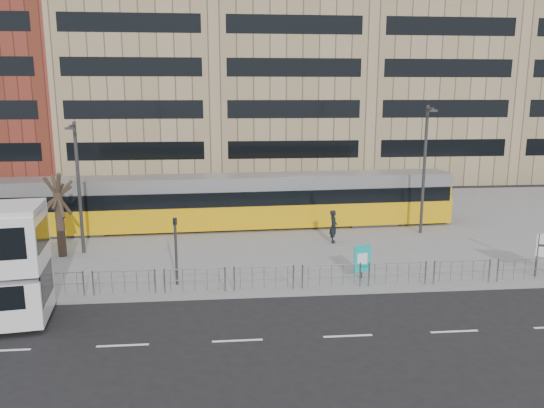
{
  "coord_description": "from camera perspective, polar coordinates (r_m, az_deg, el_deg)",
  "views": [
    {
      "loc": [
        -2.38,
        -21.46,
        8.64
      ],
      "look_at": [
        0.16,
        6.0,
        2.83
      ],
      "focal_mm": 35.0,
      "sensor_mm": 36.0,
      "label": 1
    }
  ],
  "objects": [
    {
      "name": "lamp_post_east",
      "position": [
        33.19,
        16.11,
        4.1
      ],
      "size": [
        0.45,
        1.04,
        7.77
      ],
      "color": "#2D2D30",
      "rests_on": "plaza"
    },
    {
      "name": "pedestrian_barrier",
      "position": [
        23.67,
        5.71,
        -7.05
      ],
      "size": [
        32.07,
        0.07,
        1.1
      ],
      "color": "gray",
      "rests_on": "plaza"
    },
    {
      "name": "traffic_light_west",
      "position": [
        23.97,
        -10.33,
        -4.08
      ],
      "size": [
        0.21,
        0.23,
        3.1
      ],
      "rotation": [
        0.0,
        0.0,
        -0.24
      ],
      "color": "#2D2D30",
      "rests_on": "plaza"
    },
    {
      "name": "pedestrian",
      "position": [
        30.67,
        6.63,
        -2.41
      ],
      "size": [
        0.58,
        0.77,
        1.91
      ],
      "primitive_type": "imported",
      "rotation": [
        0.0,
        0.0,
        1.38
      ],
      "color": "black",
      "rests_on": "plaza"
    },
    {
      "name": "building_row",
      "position": [
        56.03,
        -1.3,
        16.27
      ],
      "size": [
        70.4,
        18.4,
        31.2
      ],
      "color": "maroon",
      "rests_on": "ground"
    },
    {
      "name": "ground",
      "position": [
        23.26,
        0.98,
        -9.92
      ],
      "size": [
        120.0,
        120.0,
        0.0
      ],
      "primitive_type": "plane",
      "color": "black",
      "rests_on": "ground"
    },
    {
      "name": "tram",
      "position": [
        33.78,
        -4.49,
        0.25
      ],
      "size": [
        28.71,
        4.05,
        3.37
      ],
      "rotation": [
        0.0,
        0.0,
        0.05
      ],
      "color": "#DCA30B",
      "rests_on": "plaza"
    },
    {
      "name": "bare_tree",
      "position": [
        29.38,
        -22.25,
        3.42
      ],
      "size": [
        4.05,
        4.05,
        6.46
      ],
      "color": "black",
      "rests_on": "plaza"
    },
    {
      "name": "kerb",
      "position": [
        23.28,
        0.97,
        -9.7
      ],
      "size": [
        64.0,
        0.25,
        0.17
      ],
      "primitive_type": "cube",
      "color": "gray",
      "rests_on": "ground"
    },
    {
      "name": "ad_panel",
      "position": [
        25.04,
        9.67,
        -5.85
      ],
      "size": [
        0.84,
        0.29,
        1.59
      ],
      "rotation": [
        0.0,
        0.0,
        0.28
      ],
      "color": "#2D2D30",
      "rests_on": "plaza"
    },
    {
      "name": "road_markings",
      "position": [
        19.77,
        5.25,
        -14.06
      ],
      "size": [
        62.0,
        0.12,
        0.01
      ],
      "primitive_type": "cube",
      "color": "white",
      "rests_on": "ground"
    },
    {
      "name": "plaza",
      "position": [
        34.62,
        -1.18,
        -2.43
      ],
      "size": [
        64.0,
        24.0,
        0.15
      ],
      "primitive_type": "cube",
      "color": "slate",
      "rests_on": "ground"
    },
    {
      "name": "lamp_post_west",
      "position": [
        29.63,
        -20.12,
        2.22
      ],
      "size": [
        0.45,
        1.04,
        7.04
      ],
      "color": "#2D2D30",
      "rests_on": "plaza"
    }
  ]
}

